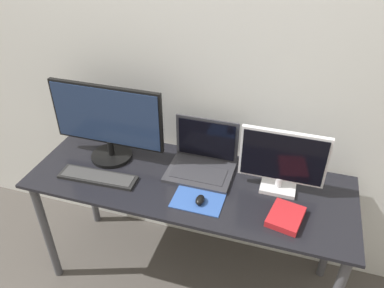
% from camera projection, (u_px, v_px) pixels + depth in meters
% --- Properties ---
extents(wall_back, '(7.00, 0.05, 2.50)m').
position_uv_depth(wall_back, '(209.00, 66.00, 1.96)').
color(wall_back, silver).
rests_on(wall_back, ground_plane).
extents(desk, '(1.69, 0.60, 0.76)m').
position_uv_depth(desk, '(189.00, 197.00, 2.01)').
color(desk, black).
rests_on(desk, ground_plane).
extents(monitor_left, '(0.63, 0.23, 0.44)m').
position_uv_depth(monitor_left, '(107.00, 122.00, 2.00)').
color(monitor_left, black).
rests_on(monitor_left, desk).
extents(monitor_right, '(0.42, 0.12, 0.34)m').
position_uv_depth(monitor_right, '(282.00, 161.00, 1.80)').
color(monitor_right, silver).
rests_on(monitor_right, desk).
extents(laptop, '(0.35, 0.26, 0.27)m').
position_uv_depth(laptop, '(203.00, 159.00, 2.01)').
color(laptop, '#333338').
rests_on(laptop, desk).
extents(keyboard, '(0.42, 0.13, 0.02)m').
position_uv_depth(keyboard, '(98.00, 177.00, 1.97)').
color(keyboard, black).
rests_on(keyboard, desk).
extents(mousepad, '(0.25, 0.17, 0.00)m').
position_uv_depth(mousepad, '(198.00, 200.00, 1.83)').
color(mousepad, '#2D519E').
rests_on(mousepad, desk).
extents(mouse, '(0.04, 0.07, 0.03)m').
position_uv_depth(mouse, '(200.00, 200.00, 1.80)').
color(mouse, black).
rests_on(mouse, mousepad).
extents(book, '(0.18, 0.21, 0.03)m').
position_uv_depth(book, '(286.00, 217.00, 1.72)').
color(book, red).
rests_on(book, desk).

